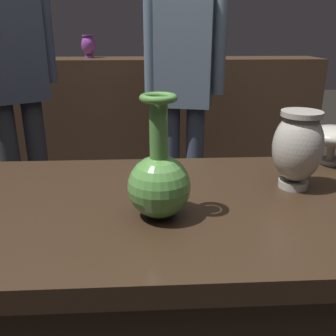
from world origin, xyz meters
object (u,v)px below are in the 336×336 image
vase_tall_behind (333,137)px  visitor_center_back (184,81)px  visitor_near_left (11,69)px  shelf_vase_center (155,50)px  shelf_vase_far_left (18,48)px  shelf_vase_left (89,45)px  vase_centerpiece (159,180)px  vase_left_accent (298,147)px

vase_tall_behind → visitor_center_back: size_ratio=0.10×
vase_tall_behind → visitor_near_left: visitor_near_left is taller
visitor_near_left → shelf_vase_center: bearing=-160.2°
vase_tall_behind → shelf_vase_far_left: 2.49m
shelf_vase_left → visitor_center_back: 1.13m
vase_centerpiece → visitor_near_left: (-0.72, 1.25, 0.12)m
shelf_vase_far_left → visitor_near_left: visitor_near_left is taller
vase_left_accent → shelf_vase_far_left: size_ratio=0.87×
vase_left_accent → shelf_vase_left: 2.36m
vase_tall_behind → visitor_center_back: (-0.35, 1.13, 0.03)m
vase_centerpiece → visitor_center_back: 1.46m
vase_left_accent → visitor_center_back: size_ratio=0.13×
shelf_vase_left → shelf_vase_far_left: (-0.52, -0.07, -0.02)m
visitor_near_left → vase_left_accent: bearing=101.3°
vase_tall_behind → visitor_near_left: (-1.26, 0.93, 0.12)m
shelf_vase_center → visitor_center_back: size_ratio=0.07×
vase_centerpiece → shelf_vase_left: bearing=101.5°
vase_centerpiece → visitor_near_left: visitor_near_left is taller
vase_tall_behind → visitor_center_back: bearing=107.4°
shelf_vase_center → vase_tall_behind: bearing=-75.5°
vase_centerpiece → shelf_vase_left: (-0.48, 2.34, 0.20)m
vase_centerpiece → shelf_vase_left: 2.39m
vase_centerpiece → shelf_vase_left: shelf_vase_left is taller
shelf_vase_center → visitor_center_back: bearing=-79.6°
vase_centerpiece → shelf_vase_center: (0.04, 2.25, 0.17)m
vase_left_accent → shelf_vase_left: shelf_vase_left is taller
visitor_center_back → shelf_vase_center: bearing=-65.7°
vase_tall_behind → shelf_vase_center: 2.00m
visitor_center_back → visitor_near_left: visitor_near_left is taller
shelf_vase_far_left → visitor_center_back: bearing=-34.7°
visitor_center_back → vase_centerpiece: bearing=96.4°
vase_tall_behind → shelf_vase_left: 2.27m
shelf_vase_far_left → shelf_vase_center: bearing=-1.1°
shelf_vase_center → visitor_near_left: size_ratio=0.06×
vase_tall_behind → shelf_vase_center: bearing=104.5°
vase_tall_behind → vase_left_accent: bearing=-136.2°
shelf_vase_far_left → visitor_center_back: size_ratio=0.15×
vase_tall_behind → vase_left_accent: size_ratio=0.72×
vase_centerpiece → vase_left_accent: (0.36, 0.14, 0.03)m
visitor_center_back → vase_tall_behind: bearing=121.3°
vase_left_accent → vase_centerpiece: bearing=-158.6°
vase_centerpiece → shelf_vase_left: size_ratio=1.59×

